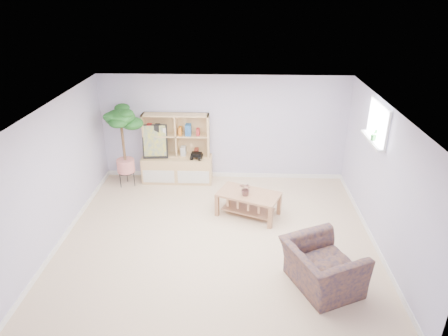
{
  "coord_description": "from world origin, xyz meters",
  "views": [
    {
      "loc": [
        0.36,
        -5.99,
        4.16
      ],
      "look_at": [
        0.09,
        0.58,
        1.11
      ],
      "focal_mm": 32.0,
      "sensor_mm": 36.0,
      "label": 1
    }
  ],
  "objects_px": {
    "floor_tree": "(124,147)",
    "storage_unit": "(176,149)",
    "armchair": "(322,264)",
    "coffee_table": "(248,204)"
  },
  "relations": [
    {
      "from": "floor_tree",
      "to": "storage_unit",
      "type": "bearing_deg",
      "value": 13.96
    },
    {
      "from": "coffee_table",
      "to": "armchair",
      "type": "height_order",
      "value": "armchair"
    },
    {
      "from": "storage_unit",
      "to": "armchair",
      "type": "distance_m",
      "value": 4.36
    },
    {
      "from": "armchair",
      "to": "coffee_table",
      "type": "bearing_deg",
      "value": 3.25
    },
    {
      "from": "coffee_table",
      "to": "armchair",
      "type": "bearing_deg",
      "value": -39.88
    },
    {
      "from": "coffee_table",
      "to": "armchair",
      "type": "relative_size",
      "value": 1.08
    },
    {
      "from": "armchair",
      "to": "floor_tree",
      "type": "bearing_deg",
      "value": 25.3
    },
    {
      "from": "floor_tree",
      "to": "armchair",
      "type": "bearing_deg",
      "value": -40.04
    },
    {
      "from": "storage_unit",
      "to": "floor_tree",
      "type": "bearing_deg",
      "value": -166.04
    },
    {
      "from": "storage_unit",
      "to": "armchair",
      "type": "relative_size",
      "value": 1.46
    }
  ]
}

